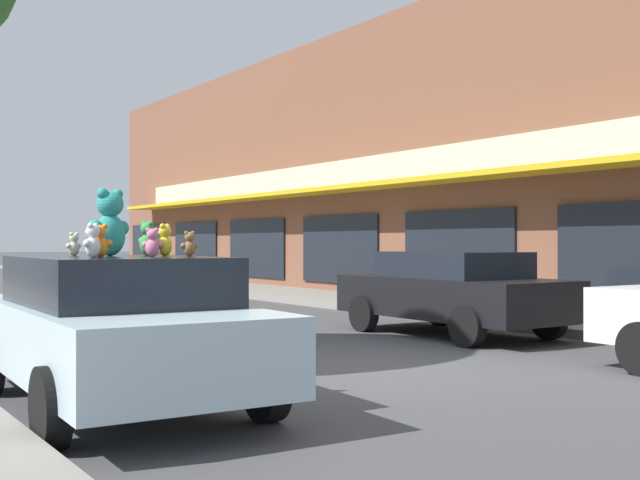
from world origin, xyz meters
name	(u,v)px	position (x,y,z in m)	size (l,w,h in m)	color
ground_plane	(376,369)	(0.00, 0.00, 0.00)	(260.00, 260.00, 0.00)	#424244
storefront_row	(518,176)	(14.97, 11.37, 3.93)	(16.32, 35.10, 7.86)	brown
plush_art_car	(117,326)	(-3.52, -0.45, 0.78)	(2.19, 4.41, 1.46)	#ADC6D1
teddy_bear_giant	(110,223)	(-3.46, -0.05, 1.79)	(0.52, 0.38, 0.69)	teal
teddy_bear_yellow	(165,241)	(-3.06, -0.54, 1.62)	(0.24, 0.21, 0.33)	yellow
teddy_bear_white	(93,241)	(-3.91, -0.93, 1.61)	(0.22, 0.21, 0.31)	white
teddy_bear_brown	(189,244)	(-2.85, -0.66, 1.58)	(0.18, 0.11, 0.25)	olive
teddy_bear_pink	(152,243)	(-3.21, -0.59, 1.60)	(0.21, 0.17, 0.28)	pink
teddy_bear_cream	(74,244)	(-3.71, 0.33, 1.58)	(0.19, 0.13, 0.25)	beige
teddy_bear_orange	(100,241)	(-3.82, -0.85, 1.61)	(0.23, 0.18, 0.31)	orange
teddy_bear_purple	(97,239)	(-3.46, 0.34, 1.64)	(0.24, 0.26, 0.37)	purple
teddy_bear_green	(147,239)	(-2.90, 0.33, 1.64)	(0.21, 0.29, 0.38)	green
parked_car_far_center	(452,290)	(3.33, 2.18, 0.77)	(2.04, 4.26, 1.44)	black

